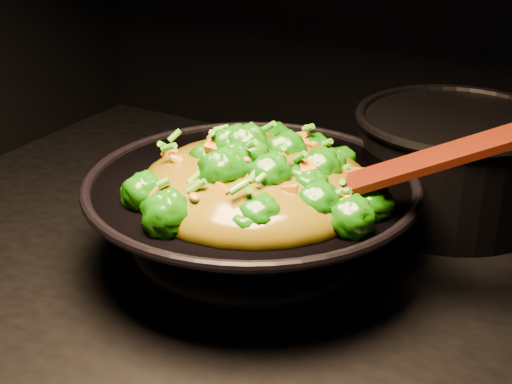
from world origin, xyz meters
The scene contains 4 objects.
wok centered at (-0.08, 0.07, 0.95)m, with size 0.38×0.38×0.11m, color black, non-canonical shape.
stir_fry centered at (-0.06, 0.05, 1.05)m, with size 0.27×0.27×0.09m, color #135806, non-canonical shape.
spatula centered at (0.10, 0.08, 1.06)m, with size 0.32×0.05×0.01m, color #3D1108.
back_pot centered at (0.08, 0.32, 0.97)m, with size 0.25×0.25×0.14m, color black.
Camera 1 is at (0.34, -0.63, 1.38)m, focal length 55.00 mm.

